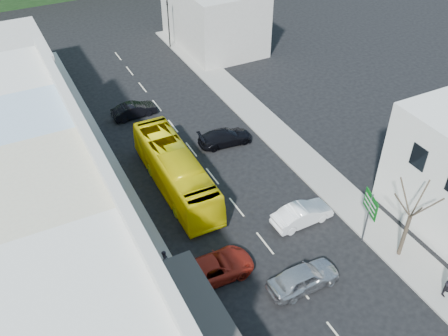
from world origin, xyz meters
TOP-DOWN VIEW (x-y plane):
  - ground at (0.00, 0.00)m, footprint 120.00×120.00m
  - sidewalk_left at (-7.50, 10.00)m, footprint 3.00×52.00m
  - sidewalk_right at (7.50, 10.00)m, footprint 3.00×52.00m
  - shopfront_row at (-12.49, 5.00)m, footprint 8.25×30.00m
  - distant_block_left at (-12.00, 27.00)m, footprint 8.00×10.00m
  - distant_block_right at (11.00, 30.00)m, footprint 8.00×12.00m
  - bus at (-3.00, 8.04)m, footprint 2.66×11.63m
  - car_silver at (0.20, -4.12)m, footprint 4.43×1.87m
  - car_white at (3.30, 0.58)m, footprint 4.45×1.92m
  - car_red at (-4.29, -0.92)m, footprint 4.65×2.01m
  - car_black_near at (2.92, 11.48)m, footprint 4.66×2.27m
  - car_black_far at (-2.49, 19.12)m, footprint 4.47×1.99m
  - pedestrian_left at (-6.74, 0.87)m, footprint 0.55×0.69m
  - direction_sign at (5.96, -2.74)m, footprint 1.24×1.94m
  - street_tree at (7.18, -4.87)m, footprint 2.38×2.38m
  - traffic_signal at (6.04, 31.40)m, footprint 1.01×1.34m

SIDE VIEW (x-z plane):
  - ground at x=0.00m, z-range 0.00..0.00m
  - sidewalk_left at x=-7.50m, z-range 0.00..0.15m
  - sidewalk_right at x=7.50m, z-range 0.00..0.15m
  - car_silver at x=0.20m, z-range 0.00..1.40m
  - car_white at x=3.30m, z-range 0.00..1.40m
  - car_red at x=-4.29m, z-range 0.00..1.40m
  - car_black_near at x=2.92m, z-range 0.00..1.40m
  - car_black_far at x=-2.49m, z-range 0.00..1.40m
  - pedestrian_left at x=-6.74m, z-range 0.15..1.85m
  - bus at x=-3.00m, z-range 0.00..3.10m
  - direction_sign at x=5.96m, z-range 0.00..4.06m
  - traffic_signal at x=6.04m, z-range 0.00..5.58m
  - distant_block_left at x=-12.00m, z-range 0.00..6.00m
  - street_tree at x=7.18m, z-range 0.00..6.83m
  - distant_block_right at x=11.00m, z-range 0.00..7.00m
  - shopfront_row at x=-12.49m, z-range 0.00..8.00m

